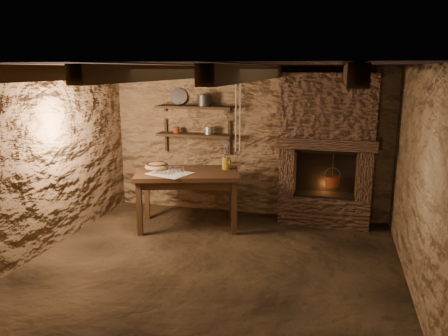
% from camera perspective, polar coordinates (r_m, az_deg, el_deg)
% --- Properties ---
extents(floor, '(4.50, 4.50, 0.00)m').
position_cam_1_polar(floor, '(5.57, -1.25, -12.15)').
color(floor, black).
rests_on(floor, ground).
extents(back_wall, '(4.50, 0.04, 2.40)m').
position_cam_1_polar(back_wall, '(7.09, 3.12, 3.47)').
color(back_wall, brown).
rests_on(back_wall, floor).
extents(front_wall, '(4.50, 0.04, 2.40)m').
position_cam_1_polar(front_wall, '(3.37, -10.73, -7.37)').
color(front_wall, brown).
rests_on(front_wall, floor).
extents(left_wall, '(0.04, 4.00, 2.40)m').
position_cam_1_polar(left_wall, '(6.17, -21.84, 1.15)').
color(left_wall, brown).
rests_on(left_wall, floor).
extents(right_wall, '(0.04, 4.00, 2.40)m').
position_cam_1_polar(right_wall, '(5.06, 24.00, -1.45)').
color(right_wall, brown).
rests_on(right_wall, floor).
extents(ceiling, '(4.50, 4.00, 0.04)m').
position_cam_1_polar(ceiling, '(5.05, -1.39, 13.38)').
color(ceiling, black).
rests_on(ceiling, back_wall).
extents(beam_far_left, '(0.14, 3.95, 0.16)m').
position_cam_1_polar(beam_far_left, '(5.65, -16.51, 11.90)').
color(beam_far_left, black).
rests_on(beam_far_left, ceiling).
extents(beam_mid_left, '(0.14, 3.95, 0.16)m').
position_cam_1_polar(beam_mid_left, '(5.21, -6.80, 12.29)').
color(beam_mid_left, black).
rests_on(beam_mid_left, ceiling).
extents(beam_mid_right, '(0.14, 3.95, 0.16)m').
position_cam_1_polar(beam_mid_right, '(4.93, 4.34, 12.31)').
color(beam_mid_right, black).
rests_on(beam_mid_right, ceiling).
extents(beam_far_right, '(0.14, 3.95, 0.16)m').
position_cam_1_polar(beam_far_right, '(4.85, 16.29, 11.84)').
color(beam_far_right, black).
rests_on(beam_far_right, ceiling).
extents(shelf_lower, '(1.25, 0.30, 0.04)m').
position_cam_1_polar(shelf_lower, '(7.13, -3.85, 4.34)').
color(shelf_lower, black).
rests_on(shelf_lower, back_wall).
extents(shelf_upper, '(1.25, 0.30, 0.04)m').
position_cam_1_polar(shelf_upper, '(7.08, -3.90, 7.94)').
color(shelf_upper, black).
rests_on(shelf_upper, back_wall).
extents(hearth, '(1.43, 0.51, 2.30)m').
position_cam_1_polar(hearth, '(6.72, 13.24, 2.85)').
color(hearth, '#3D291E').
rests_on(hearth, floor).
extents(work_table, '(1.69, 1.24, 0.86)m').
position_cam_1_polar(work_table, '(6.61, -4.70, -3.80)').
color(work_table, '#372313').
rests_on(work_table, floor).
extents(linen_cloth, '(0.69, 0.62, 0.01)m').
position_cam_1_polar(linen_cloth, '(6.40, -7.05, -0.69)').
color(linen_cloth, beige).
rests_on(linen_cloth, work_table).
extents(pewter_cutlery_row, '(0.51, 0.33, 0.01)m').
position_cam_1_polar(pewter_cutlery_row, '(6.38, -7.11, -0.64)').
color(pewter_cutlery_row, gray).
rests_on(pewter_cutlery_row, linen_cloth).
extents(drinking_glasses, '(0.18, 0.06, 0.07)m').
position_cam_1_polar(drinking_glasses, '(6.49, -6.55, -0.13)').
color(drinking_glasses, silver).
rests_on(drinking_glasses, linen_cloth).
extents(stoneware_jug, '(0.16, 0.16, 0.43)m').
position_cam_1_polar(stoneware_jug, '(6.59, 0.28, 1.41)').
color(stoneware_jug, olive).
rests_on(stoneware_jug, work_table).
extents(wooden_bowl, '(0.42, 0.42, 0.13)m').
position_cam_1_polar(wooden_bowl, '(6.68, -8.76, 0.18)').
color(wooden_bowl, '#A68048').
rests_on(wooden_bowl, work_table).
extents(iron_stockpot, '(0.24, 0.24, 0.16)m').
position_cam_1_polar(iron_stockpot, '(7.02, -2.60, 8.72)').
color(iron_stockpot, '#2E2B29').
rests_on(iron_stockpot, shelf_upper).
extents(tin_pan, '(0.29, 0.18, 0.27)m').
position_cam_1_polar(tin_pan, '(7.26, -5.92, 9.26)').
color(tin_pan, '#A7A7A2').
rests_on(tin_pan, shelf_upper).
extents(small_kettle, '(0.20, 0.16, 0.19)m').
position_cam_1_polar(small_kettle, '(7.05, -2.01, 4.91)').
color(small_kettle, '#A7A7A2').
rests_on(small_kettle, shelf_lower).
extents(rusty_tin, '(0.11, 0.11, 0.10)m').
position_cam_1_polar(rusty_tin, '(7.23, -6.22, 4.95)').
color(rusty_tin, '#581F11').
rests_on(rusty_tin, shelf_lower).
extents(red_pot, '(0.26, 0.26, 0.54)m').
position_cam_1_polar(red_pot, '(6.78, 13.93, -1.59)').
color(red_pot, maroon).
rests_on(red_pot, hearth).
extents(hanging_ropes, '(0.08, 0.08, 1.20)m').
position_cam_1_polar(hanging_ropes, '(6.08, 1.85, 7.62)').
color(hanging_ropes, beige).
rests_on(hanging_ropes, ceiling).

